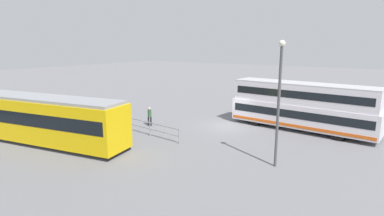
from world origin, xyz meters
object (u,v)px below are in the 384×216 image
object	(u,v)px
info_sign	(109,110)
street_lamp	(279,95)
double_decker_bus	(302,106)
pedestrian_near_railing	(150,115)
tram_yellow	(43,119)

from	to	relation	value
info_sign	street_lamp	world-z (taller)	street_lamp
double_decker_bus	pedestrian_near_railing	xyz separation A→B (m)	(11.32, 6.00, -1.07)
tram_yellow	info_sign	world-z (taller)	tram_yellow
double_decker_bus	street_lamp	xyz separation A→B (m)	(-0.85, 8.79, 2.18)
tram_yellow	street_lamp	xyz separation A→B (m)	(-15.30, -5.01, 2.43)
tram_yellow	info_sign	xyz separation A→B (m)	(-1.34, -4.91, -0.03)
street_lamp	double_decker_bus	bearing A→B (deg)	-84.45
tram_yellow	info_sign	bearing A→B (deg)	-105.22
pedestrian_near_railing	street_lamp	xyz separation A→B (m)	(-12.18, 2.79, 3.25)
double_decker_bus	pedestrian_near_railing	distance (m)	12.86
double_decker_bus	pedestrian_near_railing	world-z (taller)	double_decker_bus
tram_yellow	info_sign	distance (m)	5.09
tram_yellow	pedestrian_near_railing	xyz separation A→B (m)	(-3.12, -7.80, -0.82)
tram_yellow	street_lamp	bearing A→B (deg)	-161.87
double_decker_bus	tram_yellow	distance (m)	19.98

